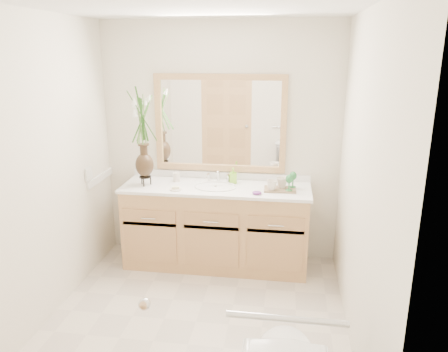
% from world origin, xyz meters
% --- Properties ---
extents(floor, '(2.60, 2.60, 0.00)m').
position_xyz_m(floor, '(0.00, 0.00, 0.00)').
color(floor, beige).
rests_on(floor, ground).
extents(ceiling, '(2.40, 2.60, 0.02)m').
position_xyz_m(ceiling, '(0.00, 0.00, 2.40)').
color(ceiling, white).
rests_on(ceiling, wall_back).
extents(wall_back, '(2.40, 0.02, 2.40)m').
position_xyz_m(wall_back, '(0.00, 1.30, 1.20)').
color(wall_back, white).
rests_on(wall_back, floor).
extents(wall_front, '(2.40, 0.02, 2.40)m').
position_xyz_m(wall_front, '(0.00, -1.30, 1.20)').
color(wall_front, white).
rests_on(wall_front, floor).
extents(wall_left, '(0.02, 2.60, 2.40)m').
position_xyz_m(wall_left, '(-1.20, 0.00, 1.20)').
color(wall_left, white).
rests_on(wall_left, floor).
extents(wall_right, '(0.02, 2.60, 2.40)m').
position_xyz_m(wall_right, '(1.20, 0.00, 1.20)').
color(wall_right, white).
rests_on(wall_right, floor).
extents(vanity, '(1.80, 0.55, 0.80)m').
position_xyz_m(vanity, '(0.00, 1.01, 0.40)').
color(vanity, '#DAB36A').
rests_on(vanity, floor).
extents(counter, '(1.84, 0.57, 0.03)m').
position_xyz_m(counter, '(0.00, 1.01, 0.82)').
color(counter, white).
rests_on(counter, vanity).
extents(sink, '(0.38, 0.34, 0.23)m').
position_xyz_m(sink, '(0.00, 1.00, 0.78)').
color(sink, white).
rests_on(sink, counter).
extents(mirror, '(1.32, 0.04, 0.97)m').
position_xyz_m(mirror, '(0.00, 1.28, 1.41)').
color(mirror, white).
rests_on(mirror, wall_back).
extents(switch_plate, '(0.02, 0.12, 0.12)m').
position_xyz_m(switch_plate, '(-1.19, 0.76, 0.98)').
color(switch_plate, white).
rests_on(switch_plate, wall_left).
extents(door, '(0.80, 0.03, 2.00)m').
position_xyz_m(door, '(-0.30, -1.29, 1.00)').
color(door, '#DAB36A').
rests_on(door, floor).
extents(grab_bar, '(0.55, 0.03, 0.03)m').
position_xyz_m(grab_bar, '(0.70, -1.27, 0.95)').
color(grab_bar, silver).
rests_on(grab_bar, wall_front).
extents(flower_vase, '(0.21, 0.21, 0.86)m').
position_xyz_m(flower_vase, '(-0.69, 0.96, 1.41)').
color(flower_vase, black).
rests_on(flower_vase, counter).
extents(tumbler, '(0.07, 0.07, 0.09)m').
position_xyz_m(tumbler, '(-0.42, 1.12, 0.87)').
color(tumbler, beige).
rests_on(tumbler, counter).
extents(soap_dish, '(0.11, 0.11, 0.04)m').
position_xyz_m(soap_dish, '(-0.36, 0.84, 0.84)').
color(soap_dish, beige).
rests_on(soap_dish, counter).
extents(soap_bottle, '(0.07, 0.07, 0.14)m').
position_xyz_m(soap_bottle, '(0.15, 1.15, 0.90)').
color(soap_bottle, '#8DDD34').
rests_on(soap_bottle, counter).
extents(purple_dish, '(0.11, 0.10, 0.03)m').
position_xyz_m(purple_dish, '(0.41, 0.83, 0.85)').
color(purple_dish, '#682879').
rests_on(purple_dish, counter).
extents(tray, '(0.30, 0.21, 0.01)m').
position_xyz_m(tray, '(0.62, 0.99, 0.84)').
color(tray, brown).
rests_on(tray, counter).
extents(mug_left, '(0.10, 0.10, 0.10)m').
position_xyz_m(mug_left, '(0.54, 0.94, 0.90)').
color(mug_left, beige).
rests_on(mug_left, tray).
extents(mug_right, '(0.14, 0.14, 0.11)m').
position_xyz_m(mug_right, '(0.64, 1.03, 0.90)').
color(mug_right, beige).
rests_on(mug_right, tray).
extents(goblet_front, '(0.07, 0.07, 0.15)m').
position_xyz_m(goblet_front, '(0.70, 0.94, 0.95)').
color(goblet_front, '#267437').
rests_on(goblet_front, tray).
extents(goblet_back, '(0.07, 0.07, 0.15)m').
position_xyz_m(goblet_back, '(0.74, 1.05, 0.95)').
color(goblet_back, '#267437').
rests_on(goblet_back, tray).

